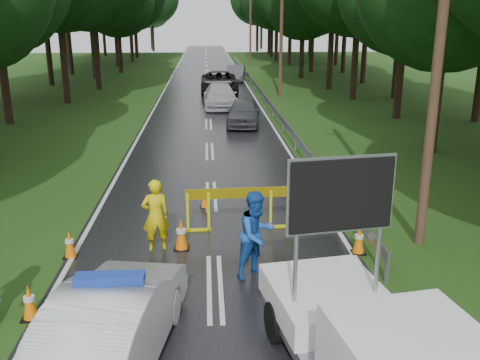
{
  "coord_description": "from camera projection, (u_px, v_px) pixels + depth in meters",
  "views": [
    {
      "loc": [
        -0.12,
        -10.16,
        5.47
      ],
      "look_at": [
        0.76,
        3.5,
        1.3
      ],
      "focal_mm": 40.0,
      "sensor_mm": 36.0,
      "label": 1
    }
  ],
  "objects": [
    {
      "name": "ground",
      "position": [
        215.0,
        287.0,
        11.3
      ],
      "size": [
        160.0,
        160.0,
        0.0
      ],
      "primitive_type": "plane",
      "color": "#244212",
      "rests_on": "ground"
    },
    {
      "name": "road",
      "position": [
        207.0,
        94.0,
        39.94
      ],
      "size": [
        7.0,
        140.0,
        0.02
      ],
      "primitive_type": "cube",
      "color": "black",
      "rests_on": "ground"
    },
    {
      "name": "guardrail",
      "position": [
        257.0,
        87.0,
        39.69
      ],
      "size": [
        0.12,
        60.06,
        0.7
      ],
      "color": "gray",
      "rests_on": "ground"
    },
    {
      "name": "utility_pole_near",
      "position": [
        440.0,
        36.0,
        12.05
      ],
      "size": [
        1.4,
        0.24,
        10.0
      ],
      "color": "#442F1F",
      "rests_on": "ground"
    },
    {
      "name": "utility_pole_mid",
      "position": [
        282.0,
        24.0,
        36.87
      ],
      "size": [
        1.4,
        0.24,
        10.0
      ],
      "color": "#442F1F",
      "rests_on": "ground"
    },
    {
      "name": "utility_pole_far",
      "position": [
        250.0,
        21.0,
        61.69
      ],
      "size": [
        1.4,
        0.24,
        10.0
      ],
      "color": "#442F1F",
      "rests_on": "ground"
    },
    {
      "name": "police_sedan",
      "position": [
        113.0,
        324.0,
        8.64
      ],
      "size": [
        2.27,
        4.61,
        1.6
      ],
      "rotation": [
        0.0,
        0.0,
        2.97
      ],
      "color": "silver",
      "rests_on": "ground"
    },
    {
      "name": "work_truck",
      "position": [
        364.0,
        342.0,
        7.81
      ],
      "size": [
        2.52,
        4.52,
        3.42
      ],
      "rotation": [
        0.0,
        0.0,
        0.16
      ],
      "color": "gray",
      "rests_on": "ground"
    },
    {
      "name": "barrier",
      "position": [
        240.0,
        198.0,
        14.09
      ],
      "size": [
        2.87,
        0.2,
        1.19
      ],
      "rotation": [
        0.0,
        0.0,
        0.05
      ],
      "color": "#D4E10C",
      "rests_on": "ground"
    },
    {
      "name": "officer",
      "position": [
        156.0,
        215.0,
        12.86
      ],
      "size": [
        0.75,
        0.58,
        1.81
      ],
      "primitive_type": "imported",
      "rotation": [
        0.0,
        0.0,
        3.38
      ],
      "color": "yellow",
      "rests_on": "ground"
    },
    {
      "name": "civilian",
      "position": [
        257.0,
        235.0,
        11.55
      ],
      "size": [
        1.2,
        1.15,
        1.95
      ],
      "primitive_type": "imported",
      "rotation": [
        0.0,
        0.0,
        0.63
      ],
      "color": "#1B53B4",
      "rests_on": "ground"
    },
    {
      "name": "queue_car_first",
      "position": [
        244.0,
        112.0,
        28.04
      ],
      "size": [
        2.12,
        4.28,
        1.4
      ],
      "primitive_type": "imported",
      "rotation": [
        0.0,
        0.0,
        -0.11
      ],
      "color": "#3C3E43",
      "rests_on": "ground"
    },
    {
      "name": "queue_car_second",
      "position": [
        220.0,
        96.0,
        33.7
      ],
      "size": [
        2.16,
        5.04,
        1.45
      ],
      "primitive_type": "imported",
      "rotation": [
        0.0,
        0.0,
        0.03
      ],
      "color": "#ADB0B5",
      "rests_on": "ground"
    },
    {
      "name": "queue_car_third",
      "position": [
        219.0,
        82.0,
        39.97
      ],
      "size": [
        2.73,
        5.87,
        1.63
      ],
      "primitive_type": "imported",
      "rotation": [
        0.0,
        0.0,
        -0.0
      ],
      "color": "black",
      "rests_on": "ground"
    },
    {
      "name": "queue_car_fourth",
      "position": [
        236.0,
        73.0,
        47.49
      ],
      "size": [
        2.03,
        4.39,
        1.39
      ],
      "primitive_type": "imported",
      "rotation": [
        0.0,
        0.0,
        -0.13
      ],
      "color": "#45474D",
      "rests_on": "ground"
    },
    {
      "name": "cone_near_left",
      "position": [
        29.0,
        302.0,
        10.03
      ],
      "size": [
        0.34,
        0.34,
        0.72
      ],
      "color": "black",
      "rests_on": "ground"
    },
    {
      "name": "cone_center",
      "position": [
        181.0,
        234.0,
        13.05
      ],
      "size": [
        0.39,
        0.39,
        0.82
      ],
      "color": "black",
      "rests_on": "ground"
    },
    {
      "name": "cone_far",
      "position": [
        205.0,
        197.0,
        15.97
      ],
      "size": [
        0.31,
        0.31,
        0.66
      ],
      "color": "black",
      "rests_on": "ground"
    },
    {
      "name": "cone_left_mid",
      "position": [
        70.0,
        244.0,
        12.63
      ],
      "size": [
        0.33,
        0.33,
        0.69
      ],
      "color": "black",
      "rests_on": "ground"
    },
    {
      "name": "cone_right",
      "position": [
        359.0,
        240.0,
        12.84
      ],
      "size": [
        0.34,
        0.34,
        0.73
      ],
      "color": "black",
      "rests_on": "ground"
    }
  ]
}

